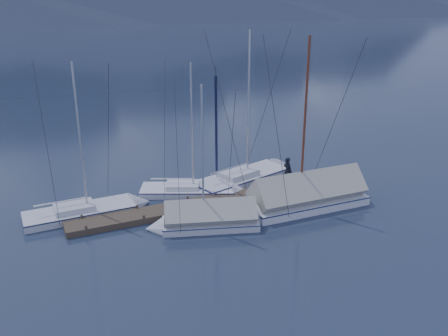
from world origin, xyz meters
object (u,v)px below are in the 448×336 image
(sailboat_open_mid, at_px, (201,191))
(sailboat_covered_far, at_px, (201,221))
(person, at_px, (288,171))
(sailboat_covered_near, at_px, (298,200))
(sailboat_open_left, at_px, (97,210))
(sailboat_open_right, at_px, (253,175))

(sailboat_open_mid, xyz_separation_m, sailboat_covered_far, (-1.68, -4.23, 0.25))
(sailboat_open_mid, distance_m, person, 5.51)
(sailboat_open_mid, height_order, person, sailboat_open_mid)
(sailboat_open_mid, bearing_deg, sailboat_covered_near, -45.29)
(sailboat_open_left, distance_m, person, 11.66)
(sailboat_open_mid, bearing_deg, sailboat_open_left, -178.76)
(sailboat_open_left, relative_size, person, 5.21)
(sailboat_covered_near, bearing_deg, sailboat_open_left, 158.69)
(sailboat_open_right, bearing_deg, sailboat_open_left, -173.64)
(sailboat_covered_far, xyz_separation_m, person, (6.85, 2.67, 0.82))
(sailboat_open_right, bearing_deg, person, -68.91)
(sailboat_open_mid, distance_m, sailboat_covered_near, 6.00)
(sailboat_open_left, bearing_deg, sailboat_covered_near, -21.31)
(sailboat_covered_near, distance_m, person, 2.94)
(sailboat_open_left, distance_m, sailboat_open_mid, 6.35)
(sailboat_open_left, bearing_deg, person, -7.07)
(sailboat_open_mid, height_order, sailboat_covered_near, sailboat_covered_near)
(sailboat_open_left, height_order, sailboat_open_right, sailboat_open_right)
(person, bearing_deg, sailboat_covered_far, 96.32)
(sailboat_covered_near, height_order, sailboat_covered_far, sailboat_covered_near)
(sailboat_open_left, height_order, sailboat_covered_far, sailboat_open_left)
(sailboat_covered_near, bearing_deg, person, 70.41)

